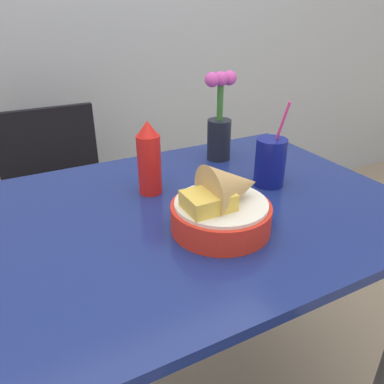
% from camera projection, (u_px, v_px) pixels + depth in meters
% --- Properties ---
extents(dining_table, '(1.16, 0.78, 0.76)m').
position_uv_depth(dining_table, '(176.00, 248.00, 0.96)').
color(dining_table, navy).
rests_on(dining_table, ground_plane).
extents(chair_far_window, '(0.40, 0.40, 0.84)m').
position_uv_depth(chair_far_window, '(58.00, 194.00, 1.56)').
color(chair_far_window, black).
rests_on(chair_far_window, ground_plane).
extents(food_basket, '(0.22, 0.22, 0.16)m').
position_uv_depth(food_basket, '(224.00, 205.00, 0.81)').
color(food_basket, red).
rests_on(food_basket, dining_table).
extents(ketchup_bottle, '(0.06, 0.06, 0.19)m').
position_uv_depth(ketchup_bottle, '(149.00, 159.00, 0.96)').
color(ketchup_bottle, red).
rests_on(ketchup_bottle, dining_table).
extents(drink_cup, '(0.08, 0.08, 0.24)m').
position_uv_depth(drink_cup, '(270.00, 164.00, 1.01)').
color(drink_cup, navy).
rests_on(drink_cup, dining_table).
extents(flower_vase, '(0.10, 0.07, 0.27)m').
position_uv_depth(flower_vase, '(219.00, 124.00, 1.16)').
color(flower_vase, black).
rests_on(flower_vase, dining_table).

